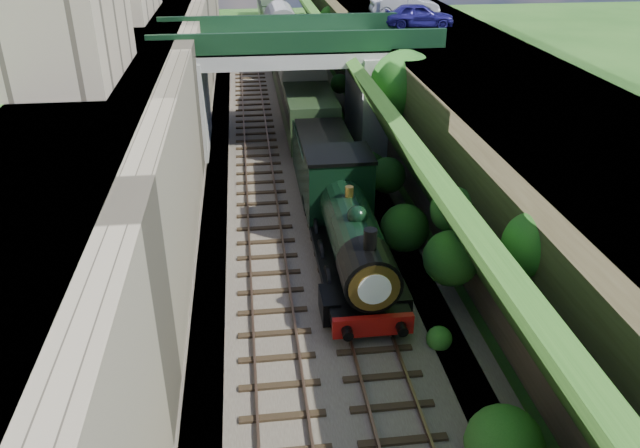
{
  "coord_description": "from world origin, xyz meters",
  "views": [
    {
      "loc": [
        -2.57,
        -12.62,
        13.31
      ],
      "look_at": [
        0.0,
        8.19,
        2.48
      ],
      "focal_mm": 35.0,
      "sensor_mm": 36.0,
      "label": 1
    }
  ],
  "objects_px": {
    "car_blue": "(419,15)",
    "tender": "(325,167)",
    "tree": "(405,86)",
    "road_bridge": "(303,78)",
    "car_silver": "(404,5)",
    "locomotive": "(349,231)"
  },
  "relations": [
    {
      "from": "tree",
      "to": "car_silver",
      "type": "distance_m",
      "value": 12.76
    },
    {
      "from": "car_blue",
      "to": "tender",
      "type": "distance_m",
      "value": 14.46
    },
    {
      "from": "tree",
      "to": "car_silver",
      "type": "relative_size",
      "value": 1.41
    },
    {
      "from": "road_bridge",
      "to": "car_silver",
      "type": "xyz_separation_m",
      "value": [
        7.81,
        7.46,
        2.95
      ]
    },
    {
      "from": "car_silver",
      "to": "tender",
      "type": "xyz_separation_m",
      "value": [
        -7.55,
        -15.48,
        -5.4
      ]
    },
    {
      "from": "car_blue",
      "to": "tender",
      "type": "relative_size",
      "value": 0.73
    },
    {
      "from": "road_bridge",
      "to": "car_silver",
      "type": "height_order",
      "value": "car_silver"
    },
    {
      "from": "car_blue",
      "to": "car_silver",
      "type": "height_order",
      "value": "car_silver"
    },
    {
      "from": "road_bridge",
      "to": "car_blue",
      "type": "xyz_separation_m",
      "value": [
        7.67,
        3.18,
        2.92
      ]
    },
    {
      "from": "car_blue",
      "to": "tender",
      "type": "bearing_deg",
      "value": 153.64
    },
    {
      "from": "road_bridge",
      "to": "tender",
      "type": "xyz_separation_m",
      "value": [
        0.26,
        -8.02,
        -2.46
      ]
    },
    {
      "from": "car_silver",
      "to": "road_bridge",
      "type": "bearing_deg",
      "value": 136.57
    },
    {
      "from": "road_bridge",
      "to": "locomotive",
      "type": "distance_m",
      "value": 15.54
    },
    {
      "from": "locomotive",
      "to": "tender",
      "type": "bearing_deg",
      "value": 90.0
    },
    {
      "from": "locomotive",
      "to": "road_bridge",
      "type": "bearing_deg",
      "value": 90.95
    },
    {
      "from": "tree",
      "to": "car_silver",
      "type": "bearing_deg",
      "value": 76.93
    },
    {
      "from": "tender",
      "to": "car_blue",
      "type": "bearing_deg",
      "value": 56.48
    },
    {
      "from": "car_silver",
      "to": "locomotive",
      "type": "height_order",
      "value": "car_silver"
    },
    {
      "from": "tree",
      "to": "locomotive",
      "type": "relative_size",
      "value": 0.65
    },
    {
      "from": "tree",
      "to": "road_bridge",
      "type": "bearing_deg",
      "value": 136.27
    },
    {
      "from": "road_bridge",
      "to": "tender",
      "type": "distance_m",
      "value": 8.39
    },
    {
      "from": "car_silver",
      "to": "tender",
      "type": "distance_m",
      "value": 18.05
    }
  ]
}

